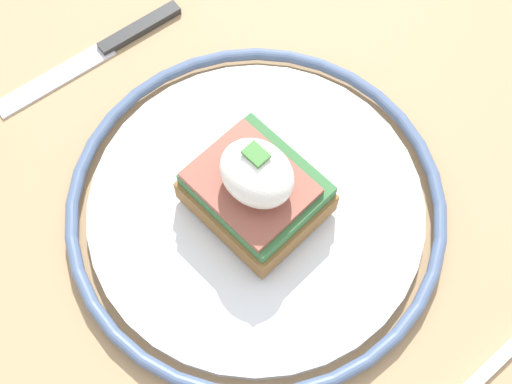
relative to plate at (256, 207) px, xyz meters
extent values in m
plane|color=#B2ADA3|center=(-0.02, -0.02, -0.75)|extent=(6.00, 6.00, 0.00)
cube|color=tan|center=(-0.02, -0.02, -0.02)|extent=(1.08, 0.82, 0.03)
cylinder|color=silver|center=(0.00, 0.00, 0.00)|extent=(0.25, 0.25, 0.01)
torus|color=slate|center=(0.00, 0.00, 0.00)|extent=(0.29, 0.29, 0.01)
cube|color=olive|center=(0.00, 0.00, 0.02)|extent=(0.09, 0.08, 0.02)
cube|color=#38703D|center=(0.00, 0.00, 0.04)|extent=(0.09, 0.07, 0.01)
cube|color=brown|center=(0.00, 0.00, 0.05)|extent=(0.08, 0.06, 0.01)
ellipsoid|color=white|center=(0.00, 0.00, 0.07)|extent=(0.05, 0.04, 0.04)
cube|color=#47843D|center=(0.00, 0.00, 0.09)|extent=(0.02, 0.01, 0.00)
cube|color=silver|center=(-0.20, -0.02, -0.01)|extent=(0.02, 0.11, 0.00)
cube|color=#2D2D2D|center=(0.19, -0.05, 0.00)|extent=(0.02, 0.08, 0.01)
cube|color=silver|center=(0.20, 0.03, -0.01)|extent=(0.03, 0.11, 0.00)
camera|label=1|loc=(-0.15, 0.15, 0.49)|focal=50.00mm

